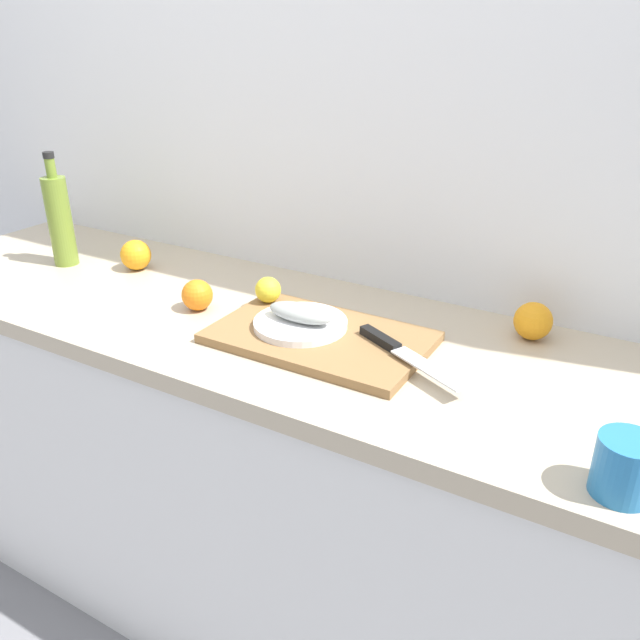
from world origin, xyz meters
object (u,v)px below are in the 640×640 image
(chef_knife, at_px, (397,349))
(olive_oil_bottle, at_px, (60,219))
(white_plate, at_px, (300,324))
(lemon_0, at_px, (268,290))
(fish_fillet, at_px, (300,313))
(cutting_board, at_px, (320,337))
(coffee_mug_0, at_px, (627,468))
(orange_0, at_px, (533,321))

(chef_knife, distance_m, olive_oil_bottle, 1.03)
(white_plate, relative_size, chef_knife, 0.73)
(lemon_0, bearing_deg, olive_oil_bottle, -177.95)
(white_plate, xyz_separation_m, fish_fillet, (0.00, 0.00, 0.03))
(cutting_board, height_order, olive_oil_bottle, olive_oil_bottle)
(cutting_board, distance_m, olive_oil_bottle, 0.86)
(cutting_board, bearing_deg, olive_oil_bottle, 176.08)
(lemon_0, relative_size, olive_oil_bottle, 0.20)
(white_plate, xyz_separation_m, chef_knife, (0.23, -0.01, 0.00))
(fish_fillet, height_order, lemon_0, lemon_0)
(lemon_0, bearing_deg, chef_knife, -12.79)
(lemon_0, bearing_deg, coffee_mug_0, -19.18)
(coffee_mug_0, xyz_separation_m, orange_0, (-0.23, 0.44, -0.01))
(chef_knife, bearing_deg, coffee_mug_0, 2.24)
(white_plate, distance_m, fish_fillet, 0.03)
(white_plate, bearing_deg, lemon_0, 150.42)
(fish_fillet, bearing_deg, olive_oil_bottle, 176.17)
(white_plate, relative_size, fish_fillet, 1.33)
(fish_fillet, bearing_deg, coffee_mug_0, -16.86)
(olive_oil_bottle, height_order, orange_0, olive_oil_bottle)
(olive_oil_bottle, bearing_deg, fish_fillet, -3.83)
(orange_0, bearing_deg, cutting_board, -147.64)
(lemon_0, distance_m, olive_oil_bottle, 0.66)
(lemon_0, height_order, coffee_mug_0, coffee_mug_0)
(lemon_0, bearing_deg, cutting_board, -23.65)
(white_plate, height_order, lemon_0, lemon_0)
(chef_knife, bearing_deg, olive_oil_bottle, -156.90)
(coffee_mug_0, bearing_deg, white_plate, 163.14)
(olive_oil_bottle, bearing_deg, coffee_mug_0, -9.89)
(white_plate, distance_m, coffee_mug_0, 0.69)
(fish_fillet, height_order, orange_0, orange_0)
(fish_fillet, bearing_deg, orange_0, 28.69)
(orange_0, bearing_deg, olive_oil_bottle, -171.56)
(fish_fillet, relative_size, coffee_mug_0, 1.19)
(orange_0, bearing_deg, fish_fillet, -151.31)
(chef_knife, relative_size, olive_oil_bottle, 0.89)
(cutting_board, xyz_separation_m, chef_knife, (0.17, -0.00, 0.02))
(cutting_board, xyz_separation_m, olive_oil_bottle, (-0.85, 0.06, 0.12))
(olive_oil_bottle, distance_m, coffee_mug_0, 1.48)
(white_plate, distance_m, chef_knife, 0.23)
(white_plate, bearing_deg, orange_0, 28.69)
(olive_oil_bottle, distance_m, orange_0, 1.24)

